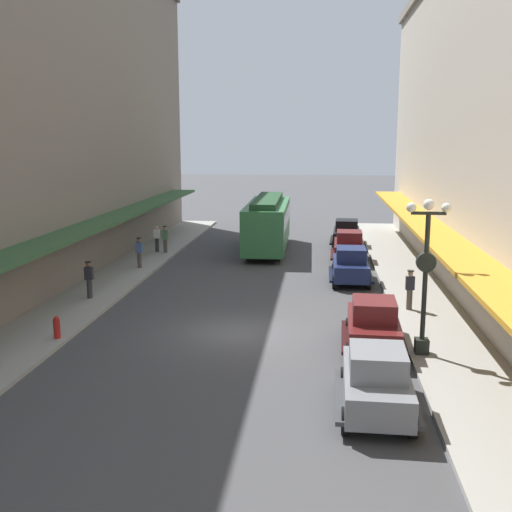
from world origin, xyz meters
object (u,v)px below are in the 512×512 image
Objects in this scene: parked_car_0 at (351,264)px; pedestrian_2 at (139,252)px; parked_car_4 at (349,246)px; pedestrian_4 at (165,239)px; streetcar at (268,222)px; pedestrian_3 at (410,289)px; parked_car_1 at (376,379)px; pedestrian_1 at (157,238)px; parked_car_3 at (373,323)px; lamp_post_with_clock at (426,270)px; parked_car_2 at (346,233)px; fire_hydrant at (57,327)px; pedestrian_0 at (89,279)px.

parked_car_0 reaches higher than pedestrian_2.
parked_car_4 is 2.57× the size of pedestrian_4.
streetcar is (-4.95, 8.46, 0.96)m from parked_car_0.
pedestrian_3 is (7.16, -13.71, -0.89)m from streetcar.
pedestrian_1 is at bearing 118.48° from parked_car_1.
streetcar reaches higher than pedestrian_4.
parked_car_3 is at bearing -45.15° from pedestrian_2.
parked_car_3 is 2.57× the size of pedestrian_4.
parked_car_3 is at bearing 159.02° from lamp_post_with_clock.
parked_car_2 reaches higher than pedestrian_4.
parked_car_4 reaches higher than fire_hydrant.
parked_car_0 is 5.70m from pedestrian_3.
pedestrian_4 is (-6.24, -2.05, -0.89)m from streetcar.
fire_hydrant is 0.49× the size of pedestrian_0.
parked_car_1 is (0.01, -15.07, 0.00)m from parked_car_0.
pedestrian_2 is at bearing 124.25° from parked_car_1.
parked_car_1 is 20.41m from pedestrian_2.
lamp_post_with_clock reaches higher than pedestrian_2.
parked_car_3 is at bearing -74.09° from streetcar.
parked_car_2 reaches higher than pedestrian_0.
parked_car_0 is 10.63m from parked_car_2.
pedestrian_0 is at bearing 157.03° from lamp_post_with_clock.
pedestrian_0 is 6.67m from pedestrian_2.
pedestrian_3 is (1.88, 4.81, 0.07)m from parked_car_3.
parked_car_4 is 5.95m from streetcar.
parked_car_1 reaches higher than pedestrian_0.
pedestrian_3 is at bearing -62.42° from streetcar.
parked_car_1 is at bearing -90.38° from parked_car_4.
pedestrian_2 is 1.00× the size of pedestrian_4.
parked_car_2 is 5.09m from parked_car_4.
lamp_post_with_clock is at bearing -70.32° from streetcar.
pedestrian_1 is (-11.93, 1.13, 0.05)m from parked_car_4.
pedestrian_4 is at bearing 117.54° from parked_car_1.
parked_car_1 is at bearing -55.75° from pedestrian_2.
pedestrian_1 is at bearing 93.65° from pedestrian_2.
pedestrian_2 is at bearing -134.40° from streetcar.
pedestrian_4 is (0.28, 4.61, 0.00)m from pedestrian_2.
parked_car_3 is 20.10m from pedestrian_4.
fire_hydrant is (-12.75, 0.21, -2.42)m from lamp_post_with_clock.
pedestrian_3 is (2.20, 9.82, 0.07)m from parked_car_1.
fire_hydrant is at bearing -87.15° from pedestrian_2.
fire_hydrant is 0.49× the size of pedestrian_3.
lamp_post_with_clock is 21.59m from pedestrian_4.
streetcar reaches higher than pedestrian_2.
parked_car_2 is 14.63m from pedestrian_2.
pedestrian_2 reaches higher than pedestrian_1.
parked_car_2 is 2.58× the size of pedestrian_2.
fire_hydrant is 0.49× the size of pedestrian_2.
parked_car_1 and parked_car_4 have the same top height.
parked_car_0 is 0.44× the size of streetcar.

